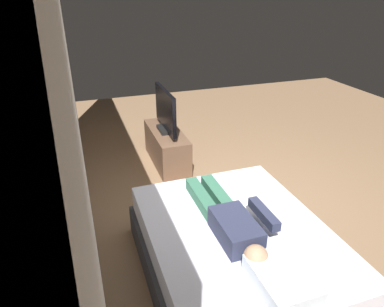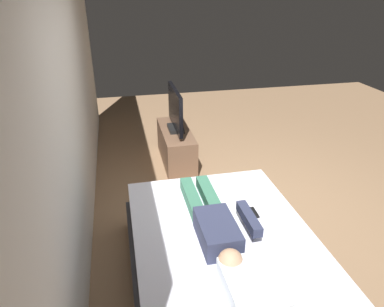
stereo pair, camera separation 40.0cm
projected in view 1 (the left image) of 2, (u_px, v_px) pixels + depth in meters
name	position (u px, v px, depth m)	size (l,w,h in m)	color
ground_plane	(246.00, 214.00, 3.96)	(10.00, 10.00, 0.00)	#8C6B4C
back_wall	(69.00, 100.00, 3.19)	(6.40, 0.10, 2.80)	silver
bed	(236.00, 254.00, 3.00)	(1.92, 1.51, 0.54)	#333338
pillow	(281.00, 279.00, 2.31)	(0.48, 0.34, 0.12)	white
person	(230.00, 220.00, 2.85)	(1.26, 0.46, 0.18)	#2D334C
remote	(264.00, 208.00, 3.13)	(0.15, 0.04, 0.02)	black
tv_stand	(167.00, 147.00, 4.99)	(1.10, 0.40, 0.50)	brown
tv	(165.00, 111.00, 4.76)	(0.88, 0.20, 0.59)	black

